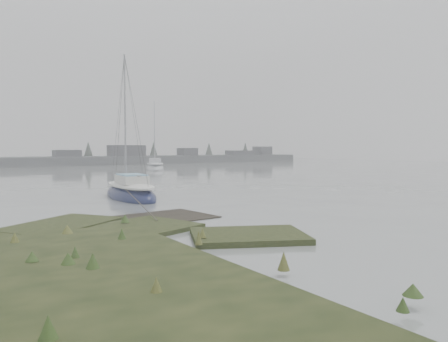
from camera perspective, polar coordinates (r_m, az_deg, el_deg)
ground at (r=42.17m, az=-23.01°, el=-1.06°), size 160.00×160.00×0.00m
far_shoreline at (r=80.99m, az=-8.31°, el=1.61°), size 60.00×8.00×4.15m
sailboat_main at (r=25.21m, az=-12.13°, el=-2.88°), size 2.45×6.38×8.84m
sailboat_far_b at (r=57.00m, az=-9.01°, el=0.46°), size 4.80×7.22×9.72m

